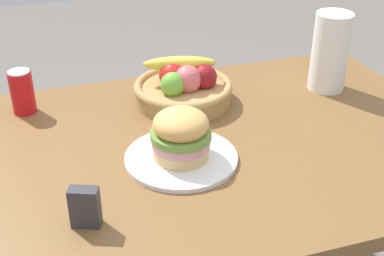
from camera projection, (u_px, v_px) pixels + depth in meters
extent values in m
cube|color=brown|center=(200.00, 150.00, 1.37)|extent=(1.40, 0.90, 0.04)
cylinder|color=brown|center=(322.00, 157.00, 2.02)|extent=(0.07, 0.07, 0.71)
cylinder|color=white|center=(181.00, 158.00, 1.28)|extent=(0.28, 0.28, 0.01)
cylinder|color=#E5BC75|center=(181.00, 151.00, 1.27)|extent=(0.14, 0.14, 0.03)
cylinder|color=pink|center=(181.00, 142.00, 1.26)|extent=(0.14, 0.14, 0.02)
cylinder|color=olive|center=(181.00, 134.00, 1.25)|extent=(0.15, 0.15, 0.02)
ellipsoid|color=#EAAD5D|center=(181.00, 124.00, 1.24)|extent=(0.13, 0.13, 0.07)
cylinder|color=red|center=(22.00, 92.00, 1.48)|extent=(0.07, 0.07, 0.12)
cylinder|color=silver|center=(19.00, 72.00, 1.44)|extent=(0.06, 0.06, 0.00)
cylinder|color=tan|center=(183.00, 94.00, 1.55)|extent=(0.28, 0.28, 0.05)
torus|color=tan|center=(183.00, 86.00, 1.53)|extent=(0.29, 0.29, 0.02)
sphere|color=maroon|center=(204.00, 77.00, 1.53)|extent=(0.07, 0.07, 0.07)
sphere|color=gold|center=(181.00, 73.00, 1.54)|extent=(0.08, 0.08, 0.08)
sphere|color=red|center=(173.00, 76.00, 1.53)|extent=(0.08, 0.08, 0.08)
sphere|color=#6BAD38|center=(173.00, 85.00, 1.48)|extent=(0.07, 0.07, 0.07)
sphere|color=#D16066|center=(187.00, 79.00, 1.51)|extent=(0.08, 0.08, 0.08)
ellipsoid|color=yellow|center=(180.00, 64.00, 1.53)|extent=(0.22, 0.10, 0.05)
cylinder|color=white|center=(330.00, 52.00, 1.58)|extent=(0.11, 0.11, 0.24)
cube|color=#333338|center=(85.00, 207.00, 1.06)|extent=(0.07, 0.05, 0.09)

